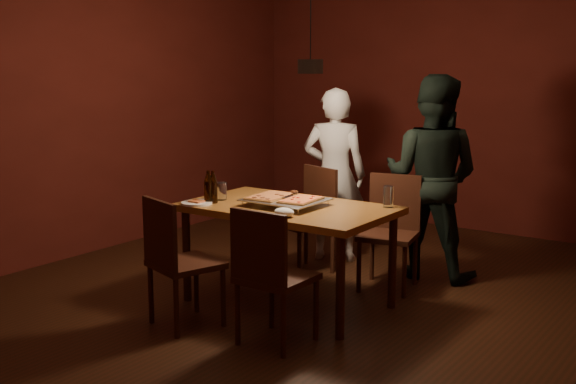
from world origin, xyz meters
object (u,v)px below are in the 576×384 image
Objects in this scene: chair_near_right at (269,265)px; diner_white at (334,175)px; pendant_lamp at (310,65)px; chair_near_left at (174,251)px; chair_far_left at (311,209)px; pizza_tray at (285,202)px; chair_far_right at (391,220)px; dining_table at (288,215)px; beer_bottle_b at (213,187)px; diner_dark at (432,177)px; beer_bottle_a at (208,187)px; plate_slice at (197,203)px.

diner_white reaches higher than chair_near_right.
diner_white is 1.59m from pendant_lamp.
diner_white is (-0.02, 2.10, 0.24)m from chair_near_left.
chair_far_left is 0.94m from pizza_tray.
chair_near_right is at bearing 76.12° from chair_far_right.
dining_table is 2.73× the size of pizza_tray.
chair_far_right is at bearing 49.29° from beer_bottle_b.
chair_near_left is 0.72m from chair_near_right.
beer_bottle_b is 0.15× the size of diner_white.
diner_dark is at bearing 84.04° from chair_near_left.
chair_near_left and chair_near_right have the same top height.
dining_table is at bearing 83.63° from diner_white.
chair_far_right is at bearing 66.04° from diner_dark.
beer_bottle_b is (-0.88, 0.49, 0.33)m from chair_near_right.
dining_table is 2.85× the size of chair_near_left.
chair_near_left is 0.91m from pizza_tray.
pendant_lamp is (0.13, 0.12, 0.99)m from pizza_tray.
beer_bottle_a reaches higher than chair_far_left.
pendant_lamp is (-0.25, 0.85, 1.22)m from chair_near_right.
diner_dark is (1.09, 1.54, -0.03)m from beer_bottle_a.
diner_white reaches higher than chair_far_right.
pendant_lamp reaches higher than chair_far_left.
diner_white reaches higher than pizza_tray.
chair_near_left is at bearing -72.17° from beer_bottle_a.
beer_bottle_a is (-0.18, 0.56, 0.34)m from chair_near_left.
beer_bottle_a reaches higher than chair_near_right.
pizza_tray is at bearing -148.03° from dining_table.
dining_table is 3.01× the size of chair_far_right.
chair_far_right is 2.18× the size of plate_slice.
chair_far_left reaches higher than plate_slice.
pendant_lamp is (-0.45, -1.16, 0.92)m from diner_dark.
dining_table is 0.60m from beer_bottle_b.
diner_dark is at bearing 157.22° from diner_white.
chair_near_right is 1.07m from beer_bottle_a.
diner_dark is at bearing 54.58° from beer_bottle_a.
diner_dark is at bearing 54.63° from beer_bottle_b.
pizza_tray is at bearing 129.05° from chair_far_left.
beer_bottle_b is (-0.49, -0.23, 0.10)m from pizza_tray.
pizza_tray is 2.41× the size of plate_slice.
dining_table is 1.33m from diner_white.
diner_dark is (0.58, 1.28, 0.07)m from pizza_tray.
chair_far_left is 1.66m from chair_near_left.
dining_table is 3.09× the size of chair_near_right.
chair_near_left is 2.31× the size of plate_slice.
chair_near_left is at bearing -107.59° from pizza_tray.
pendant_lamp is (0.49, -1.16, 0.98)m from diner_white.
chair_near_right is (-0.05, -1.57, 0.00)m from chair_far_right.
plate_slice is at bearing -144.79° from pizza_tray.
plate_slice is at bearing 133.03° from chair_near_left.
dining_table is 1.36× the size of pendant_lamp.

